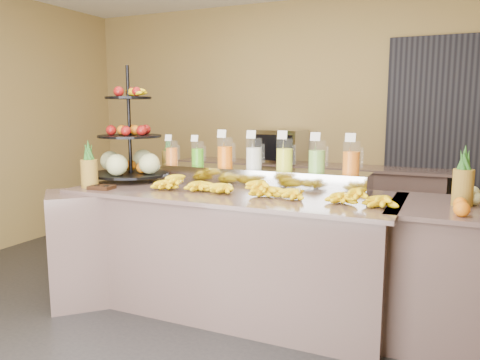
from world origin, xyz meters
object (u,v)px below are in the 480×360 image
Objects in this scene: condiment_caddy at (102,187)px; oven_warmer at (279,146)px; banana_heap at (264,187)px; pitcher_tray at (254,177)px; fruit_stand at (135,152)px.

condiment_caddy is 0.32× the size of oven_warmer.
banana_heap is 1.30m from condiment_caddy.
oven_warmer is (0.66, 2.29, 0.18)m from condiment_caddy.
condiment_caddy is at bearing -149.12° from pitcher_tray.
fruit_stand is at bearing 169.75° from banana_heap.
pitcher_tray is at bearing 122.38° from banana_heap.
oven_warmer is at bearing 102.77° from pitcher_tray.
banana_heap is 1.34m from fruit_stand.
fruit_stand is at bearing -105.41° from oven_warmer.
pitcher_tray is 0.97× the size of banana_heap.
pitcher_tray is 1.72m from oven_warmer.
pitcher_tray is at bearing 13.18° from fruit_stand.
banana_heap reaches higher than pitcher_tray.
pitcher_tray is 1.21m from condiment_caddy.
oven_warmer is (0.70, 1.80, -0.06)m from fruit_stand.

